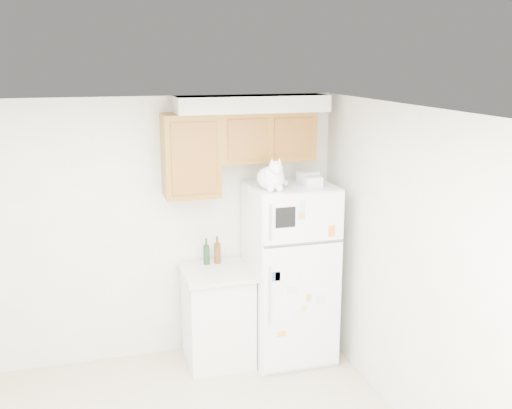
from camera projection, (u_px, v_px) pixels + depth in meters
name	position (u px, v px, depth m)	size (l,w,h in m)	color
room_shell	(177.00, 242.00, 3.88)	(3.84, 4.04, 2.52)	white
refrigerator	(290.00, 272.00, 5.69)	(0.76, 0.78, 1.70)	white
base_counter	(218.00, 315.00, 5.66)	(0.64, 0.64, 0.92)	white
cat	(272.00, 177.00, 5.25)	(0.29, 0.43, 0.30)	white
storage_box_back	(308.00, 177.00, 5.57)	(0.18, 0.13, 0.10)	white
storage_box_front	(313.00, 182.00, 5.39)	(0.15, 0.11, 0.09)	white
bottle_green	(206.00, 251.00, 5.67)	(0.06, 0.06, 0.26)	#19381E
bottle_amber	(217.00, 250.00, 5.70)	(0.06, 0.06, 0.27)	#593814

